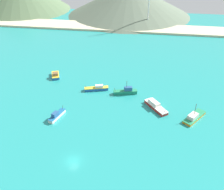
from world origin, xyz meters
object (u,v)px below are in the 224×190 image
at_px(radio_tower, 149,0).
at_px(fishing_boat_5, 194,117).
at_px(fishing_boat_1, 156,106).
at_px(fishing_boat_8, 97,88).
at_px(fishing_boat_7, 55,75).
at_px(fishing_boat_6, 126,91).
at_px(fishing_boat_2, 57,115).

bearing_deg(radio_tower, fishing_boat_5, -79.03).
height_order(fishing_boat_1, fishing_boat_5, fishing_boat_5).
bearing_deg(fishing_boat_1, fishing_boat_8, 158.50).
bearing_deg(fishing_boat_7, fishing_boat_1, -21.88).
xyz_separation_m(fishing_boat_6, fishing_boat_8, (-12.13, 1.01, -0.24)).
distance_m(fishing_boat_8, radio_tower, 90.71).
relative_size(fishing_boat_5, fishing_boat_7, 1.40).
height_order(fishing_boat_5, fishing_boat_8, fishing_boat_5).
bearing_deg(fishing_boat_8, radio_tower, 78.56).
distance_m(fishing_boat_2, fishing_boat_5, 47.90).
bearing_deg(fishing_boat_6, fishing_boat_5, -27.51).
bearing_deg(fishing_boat_7, fishing_boat_2, -70.00).
xyz_separation_m(fishing_boat_1, fishing_boat_6, (-11.92, 8.46, 0.14)).
bearing_deg(fishing_boat_8, fishing_boat_1, -21.50).
relative_size(fishing_boat_2, fishing_boat_8, 0.83).
relative_size(fishing_boat_6, radio_tower, 0.27).
distance_m(fishing_boat_1, fishing_boat_8, 25.85).
distance_m(fishing_boat_1, radio_tower, 98.47).
bearing_deg(fishing_boat_6, fishing_boat_7, 163.84).
distance_m(fishing_boat_6, fishing_boat_8, 12.17).
relative_size(fishing_boat_7, radio_tower, 0.21).
xyz_separation_m(fishing_boat_2, radio_tower, (27.81, 107.81, 17.28)).
bearing_deg(fishing_boat_6, fishing_boat_2, -138.74).
bearing_deg(fishing_boat_2, fishing_boat_7, 110.00).
height_order(fishing_boat_6, fishing_boat_8, fishing_boat_6).
distance_m(fishing_boat_5, fishing_boat_6, 28.41).
height_order(fishing_boat_1, fishing_boat_6, fishing_boat_6).
xyz_separation_m(fishing_boat_7, radio_tower, (38.39, 78.75, 17.34)).
xyz_separation_m(fishing_boat_1, fishing_boat_7, (-44.77, 17.98, -0.05)).
distance_m(fishing_boat_5, radio_tower, 104.73).
xyz_separation_m(fishing_boat_5, fishing_boat_8, (-37.32, 14.13, -0.02)).
relative_size(fishing_boat_5, fishing_boat_8, 1.06).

